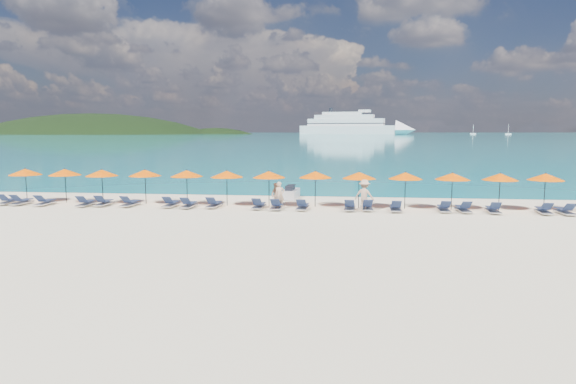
# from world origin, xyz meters

# --- Properties ---
(ground) EXTENTS (1400.00, 1400.00, 0.00)m
(ground) POSITION_xyz_m (0.00, 0.00, 0.00)
(ground) COLOR beige
(sea) EXTENTS (1600.00, 1300.00, 0.01)m
(sea) POSITION_xyz_m (0.00, 660.00, 0.01)
(sea) COLOR #1FA9B2
(sea) RESTS_ON ground
(headland_main) EXTENTS (374.00, 242.00, 126.50)m
(headland_main) POSITION_xyz_m (-300.00, 540.00, -38.00)
(headland_main) COLOR black
(headland_main) RESTS_ON ground
(headland_small) EXTENTS (162.00, 126.00, 85.50)m
(headland_small) POSITION_xyz_m (-150.00, 560.00, -35.00)
(headland_small) COLOR black
(headland_small) RESTS_ON ground
(cruise_ship) EXTENTS (135.98, 49.10, 37.44)m
(cruise_ship) POSITION_xyz_m (22.90, 551.11, 9.74)
(cruise_ship) COLOR silver
(cruise_ship) RESTS_ON ground
(sailboat_near) EXTENTS (6.06, 2.02, 11.11)m
(sailboat_near) POSITION_xyz_m (182.56, 518.42, 1.14)
(sailboat_near) COLOR silver
(sailboat_near) RESTS_ON ground
(sailboat_far) EXTENTS (6.26, 2.09, 11.47)m
(sailboat_far) POSITION_xyz_m (155.58, 554.72, 1.18)
(sailboat_far) COLOR silver
(sailboat_far) RESTS_ON ground
(jetski) EXTENTS (1.14, 2.62, 0.91)m
(jetski) POSITION_xyz_m (-0.45, 8.77, 0.38)
(jetski) COLOR silver
(jetski) RESTS_ON ground
(beachgoer_a) EXTENTS (0.72, 0.63, 1.66)m
(beachgoer_a) POSITION_xyz_m (-0.64, 4.21, 0.83)
(beachgoer_a) COLOR tan
(beachgoer_a) RESTS_ON ground
(beachgoer_b) EXTENTS (0.86, 0.72, 1.53)m
(beachgoer_b) POSITION_xyz_m (-0.91, 4.70, 0.76)
(beachgoer_b) COLOR tan
(beachgoer_b) RESTS_ON ground
(beachgoer_c) EXTENTS (1.32, 0.92, 1.86)m
(beachgoer_c) POSITION_xyz_m (4.45, 4.12, 0.93)
(beachgoer_c) COLOR tan
(beachgoer_c) RESTS_ON ground
(umbrella_0) EXTENTS (2.10, 2.10, 2.28)m
(umbrella_0) POSITION_xyz_m (-17.78, 5.20, 2.02)
(umbrella_0) COLOR black
(umbrella_0) RESTS_ON ground
(umbrella_1) EXTENTS (2.10, 2.10, 2.28)m
(umbrella_1) POSITION_xyz_m (-15.06, 5.31, 2.02)
(umbrella_1) COLOR black
(umbrella_1) RESTS_ON ground
(umbrella_2) EXTENTS (2.10, 2.10, 2.28)m
(umbrella_2) POSITION_xyz_m (-12.37, 5.05, 2.02)
(umbrella_2) COLOR black
(umbrella_2) RESTS_ON ground
(umbrella_3) EXTENTS (2.10, 2.10, 2.28)m
(umbrella_3) POSITION_xyz_m (-9.58, 5.34, 2.02)
(umbrella_3) COLOR black
(umbrella_3) RESTS_ON ground
(umbrella_4) EXTENTS (2.10, 2.10, 2.28)m
(umbrella_4) POSITION_xyz_m (-6.76, 5.22, 2.02)
(umbrella_4) COLOR black
(umbrella_4) RESTS_ON ground
(umbrella_5) EXTENTS (2.10, 2.10, 2.28)m
(umbrella_5) POSITION_xyz_m (-4.11, 5.07, 2.02)
(umbrella_5) COLOR black
(umbrella_5) RESTS_ON ground
(umbrella_6) EXTENTS (2.10, 2.10, 2.28)m
(umbrella_6) POSITION_xyz_m (-1.43, 5.09, 2.02)
(umbrella_6) COLOR black
(umbrella_6) RESTS_ON ground
(umbrella_7) EXTENTS (2.10, 2.10, 2.28)m
(umbrella_7) POSITION_xyz_m (1.46, 5.31, 2.02)
(umbrella_7) COLOR black
(umbrella_7) RESTS_ON ground
(umbrella_8) EXTENTS (2.10, 2.10, 2.28)m
(umbrella_8) POSITION_xyz_m (4.15, 5.08, 2.02)
(umbrella_8) COLOR black
(umbrella_8) RESTS_ON ground
(umbrella_9) EXTENTS (2.10, 2.10, 2.28)m
(umbrella_9) POSITION_xyz_m (6.95, 5.15, 2.02)
(umbrella_9) COLOR black
(umbrella_9) RESTS_ON ground
(umbrella_10) EXTENTS (2.10, 2.10, 2.28)m
(umbrella_10) POSITION_xyz_m (9.70, 5.07, 2.02)
(umbrella_10) COLOR black
(umbrella_10) RESTS_ON ground
(umbrella_11) EXTENTS (2.10, 2.10, 2.28)m
(umbrella_11) POSITION_xyz_m (12.46, 5.08, 2.02)
(umbrella_11) COLOR black
(umbrella_11) RESTS_ON ground
(umbrella_12) EXTENTS (2.10, 2.10, 2.28)m
(umbrella_12) POSITION_xyz_m (15.12, 5.33, 2.02)
(umbrella_12) COLOR black
(umbrella_12) RESTS_ON ground
(lounger_0) EXTENTS (0.70, 1.73, 0.66)m
(lounger_0) POSITION_xyz_m (-18.32, 4.09, 0.24)
(lounger_0) COLOR silver
(lounger_0) RESTS_ON ground
(lounger_1) EXTENTS (0.64, 1.71, 0.66)m
(lounger_1) POSITION_xyz_m (-17.32, 3.97, 0.24)
(lounger_1) COLOR silver
(lounger_1) RESTS_ON ground
(lounger_2) EXTENTS (0.65, 1.71, 0.66)m
(lounger_2) POSITION_xyz_m (-15.68, 3.92, 0.24)
(lounger_2) COLOR silver
(lounger_2) RESTS_ON ground
(lounger_3) EXTENTS (0.66, 1.71, 0.66)m
(lounger_3) POSITION_xyz_m (-12.90, 3.86, 0.24)
(lounger_3) COLOR silver
(lounger_3) RESTS_ON ground
(lounger_4) EXTENTS (0.63, 1.70, 0.66)m
(lounger_4) POSITION_xyz_m (-11.87, 4.15, 0.24)
(lounger_4) COLOR silver
(lounger_4) RESTS_ON ground
(lounger_5) EXTENTS (0.78, 1.75, 0.66)m
(lounger_5) POSITION_xyz_m (-10.11, 4.10, 0.24)
(lounger_5) COLOR silver
(lounger_5) RESTS_ON ground
(lounger_6) EXTENTS (0.72, 1.73, 0.66)m
(lounger_6) POSITION_xyz_m (-7.44, 4.12, 0.24)
(lounger_6) COLOR silver
(lounger_6) RESTS_ON ground
(lounger_7) EXTENTS (0.69, 1.73, 0.66)m
(lounger_7) POSITION_xyz_m (-6.25, 3.89, 0.24)
(lounger_7) COLOR silver
(lounger_7) RESTS_ON ground
(lounger_8) EXTENTS (0.75, 1.74, 0.66)m
(lounger_8) POSITION_xyz_m (-4.72, 4.17, 0.24)
(lounger_8) COLOR silver
(lounger_8) RESTS_ON ground
(lounger_9) EXTENTS (0.70, 1.73, 0.66)m
(lounger_9) POSITION_xyz_m (-1.90, 4.01, 0.24)
(lounger_9) COLOR silver
(lounger_9) RESTS_ON ground
(lounger_10) EXTENTS (0.71, 1.73, 0.66)m
(lounger_10) POSITION_xyz_m (-0.76, 3.85, 0.24)
(lounger_10) COLOR silver
(lounger_10) RESTS_ON ground
(lounger_11) EXTENTS (0.74, 1.74, 0.66)m
(lounger_11) POSITION_xyz_m (0.78, 3.87, 0.24)
(lounger_11) COLOR silver
(lounger_11) RESTS_ON ground
(lounger_12) EXTENTS (0.73, 1.74, 0.66)m
(lounger_12) POSITION_xyz_m (3.59, 3.98, 0.24)
(lounger_12) COLOR silver
(lounger_12) RESTS_ON ground
(lounger_13) EXTENTS (0.70, 1.73, 0.66)m
(lounger_13) POSITION_xyz_m (4.61, 4.14, 0.24)
(lounger_13) COLOR silver
(lounger_13) RESTS_ON ground
(lounger_14) EXTENTS (0.68, 1.72, 0.66)m
(lounger_14) POSITION_xyz_m (6.27, 3.91, 0.24)
(lounger_14) COLOR silver
(lounger_14) RESTS_ON ground
(lounger_15) EXTENTS (0.70, 1.73, 0.66)m
(lounger_15) POSITION_xyz_m (9.07, 4.11, 0.24)
(lounger_15) COLOR silver
(lounger_15) RESTS_ON ground
(lounger_16) EXTENTS (0.69, 1.72, 0.66)m
(lounger_16) POSITION_xyz_m (10.16, 4.08, 0.24)
(lounger_16) COLOR silver
(lounger_16) RESTS_ON ground
(lounger_17) EXTENTS (0.75, 1.74, 0.66)m
(lounger_17) POSITION_xyz_m (11.80, 3.96, 0.24)
(lounger_17) COLOR silver
(lounger_17) RESTS_ON ground
(lounger_18) EXTENTS (0.79, 1.75, 0.66)m
(lounger_18) POSITION_xyz_m (14.60, 4.00, 0.24)
(lounger_18) COLOR silver
(lounger_18) RESTS_ON ground
(lounger_19) EXTENTS (0.63, 1.70, 0.66)m
(lounger_19) POSITION_xyz_m (15.71, 3.90, 0.24)
(lounger_19) COLOR silver
(lounger_19) RESTS_ON ground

